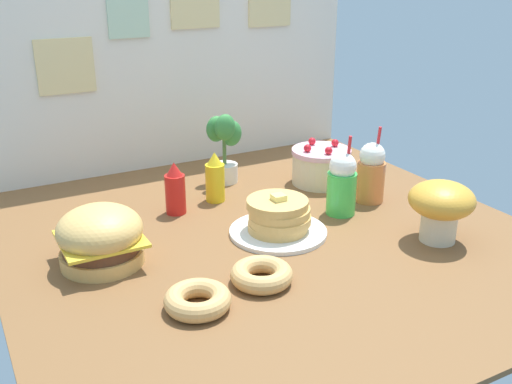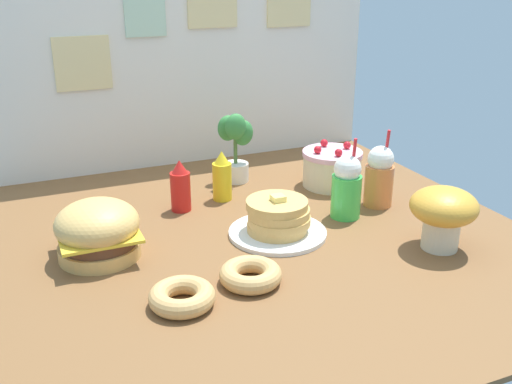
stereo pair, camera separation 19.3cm
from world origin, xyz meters
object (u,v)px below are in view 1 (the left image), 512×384
(burger, at_px, (100,237))
(layer_cake, at_px, (321,166))
(mushroom_stool, at_px, (441,205))
(pancake_stack, at_px, (279,219))
(donut_pink_glaze, at_px, (198,299))
(mustard_bottle, at_px, (215,178))
(ketchup_bottle, at_px, (175,190))
(donut_chocolate, at_px, (262,274))
(potted_plant, at_px, (225,145))
(cream_soda_cup, at_px, (342,184))
(orange_float_cup, at_px, (371,173))

(burger, bearing_deg, layer_cake, 15.06)
(layer_cake, height_order, mushroom_stool, mushroom_stool)
(pancake_stack, bearing_deg, burger, 172.43)
(burger, xyz_separation_m, donut_pink_glaze, (0.18, -0.43, -0.07))
(layer_cake, height_order, mustard_bottle, mustard_bottle)
(ketchup_bottle, distance_m, donut_chocolate, 0.69)
(potted_plant, bearing_deg, mushroom_stool, -65.67)
(burger, bearing_deg, mustard_bottle, 29.81)
(mushroom_stool, bearing_deg, mustard_bottle, 126.89)
(mushroom_stool, bearing_deg, cream_soda_cup, 113.97)
(layer_cake, distance_m, cream_soda_cup, 0.37)
(layer_cake, xyz_separation_m, potted_plant, (-0.39, 0.23, 0.10))
(orange_float_cup, bearing_deg, ketchup_bottle, 160.68)
(donut_pink_glaze, relative_size, potted_plant, 0.61)
(layer_cake, bearing_deg, burger, -164.94)
(burger, height_order, ketchup_bottle, ketchup_bottle)
(cream_soda_cup, bearing_deg, mustard_bottle, 136.71)
(mustard_bottle, relative_size, orange_float_cup, 0.67)
(donut_chocolate, xyz_separation_m, mushroom_stool, (0.74, -0.04, 0.11))
(layer_cake, distance_m, mustard_bottle, 0.54)
(donut_pink_glaze, bearing_deg, donut_chocolate, 9.92)
(pancake_stack, xyz_separation_m, mushroom_stool, (0.50, -0.34, 0.08))
(ketchup_bottle, distance_m, cream_soda_cup, 0.69)
(pancake_stack, height_order, mushroom_stool, mushroom_stool)
(cream_soda_cup, relative_size, potted_plant, 0.98)
(pancake_stack, distance_m, donut_pink_glaze, 0.60)
(burger, bearing_deg, ketchup_bottle, 37.08)
(mushroom_stool, bearing_deg, pancake_stack, 146.20)
(burger, xyz_separation_m, cream_soda_cup, (1.00, -0.04, 0.03))
(donut_pink_glaze, bearing_deg, mushroom_stool, 0.29)
(cream_soda_cup, distance_m, orange_float_cup, 0.20)
(cream_soda_cup, xyz_separation_m, orange_float_cup, (0.20, 0.05, 0.00))
(layer_cake, relative_size, mustard_bottle, 1.25)
(cream_soda_cup, relative_size, donut_chocolate, 1.61)
(donut_pink_glaze, height_order, donut_chocolate, same)
(cream_soda_cup, xyz_separation_m, donut_pink_glaze, (-0.82, -0.39, -0.10))
(orange_float_cup, distance_m, mushroom_stool, 0.44)
(layer_cake, distance_m, donut_pink_glaze, 1.20)
(burger, height_order, layer_cake, burger)
(burger, height_order, orange_float_cup, orange_float_cup)
(orange_float_cup, bearing_deg, donut_pink_glaze, -156.33)
(ketchup_bottle, distance_m, donut_pink_glaze, 0.76)
(donut_pink_glaze, xyz_separation_m, donut_chocolate, (0.25, 0.04, 0.00))
(orange_float_cup, bearing_deg, burger, -179.32)
(mushroom_stool, bearing_deg, burger, 160.00)
(cream_soda_cup, bearing_deg, potted_plant, 114.58)
(orange_float_cup, bearing_deg, layer_cake, 102.68)
(pancake_stack, height_order, donut_chocolate, pancake_stack)
(pancake_stack, bearing_deg, donut_chocolate, -128.74)
(burger, height_order, potted_plant, potted_plant)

